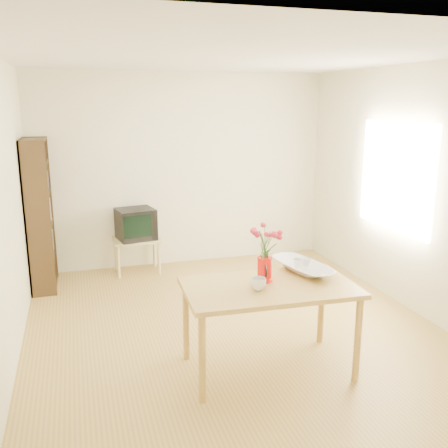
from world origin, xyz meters
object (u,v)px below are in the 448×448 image
object	(u,v)px
table	(269,295)
pitcher	(264,270)
bowl	(303,248)
television	(136,223)
mug	(258,284)

from	to	relation	value
table	pitcher	bearing A→B (deg)	95.18
table	bowl	size ratio (longest dim) A/B	3.11
table	television	distance (m)	2.92
pitcher	table	bearing A→B (deg)	-72.59
pitcher	bowl	bearing A→B (deg)	33.02
pitcher	mug	bearing A→B (deg)	-109.42
television	bowl	bearing A→B (deg)	-75.94
table	bowl	bearing A→B (deg)	33.11
pitcher	mug	distance (m)	0.22
table	pitcher	size ratio (longest dim) A/B	6.66
mug	television	xyz separation A→B (m)	(-0.62, 2.90, -0.13)
mug	bowl	distance (m)	0.64
television	table	bearing A→B (deg)	-85.21
pitcher	mug	xyz separation A→B (m)	(-0.12, -0.18, -0.05)
table	mug	xyz separation A→B (m)	(-0.12, -0.07, 0.13)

